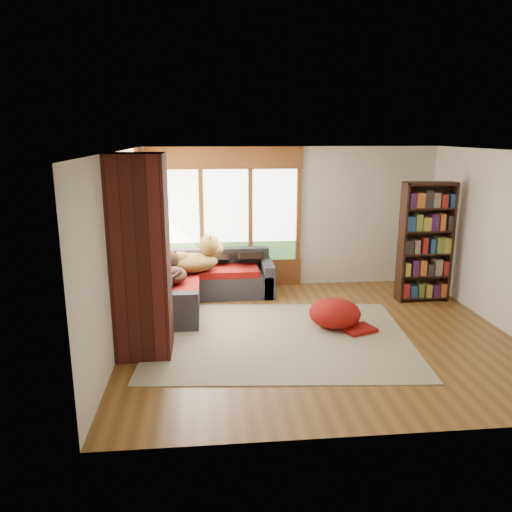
{
  "coord_description": "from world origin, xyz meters",
  "views": [
    {
      "loc": [
        -1.55,
        -6.62,
        2.83
      ],
      "look_at": [
        -0.8,
        0.97,
        0.95
      ],
      "focal_mm": 35.0,
      "sensor_mm": 36.0,
      "label": 1
    }
  ],
  "objects_px": {
    "pouf": "(335,312)",
    "dog_tan": "(196,255)",
    "brick_chimney": "(141,257)",
    "sectional_sofa": "(185,284)",
    "dog_brindle": "(172,268)",
    "area_rug": "(279,338)",
    "bookshelf": "(426,242)"
  },
  "relations": [
    {
      "from": "sectional_sofa",
      "to": "dog_tan",
      "type": "relative_size",
      "value": 2.0
    },
    {
      "from": "brick_chimney",
      "to": "area_rug",
      "type": "distance_m",
      "value": 2.26
    },
    {
      "from": "bookshelf",
      "to": "dog_tan",
      "type": "height_order",
      "value": "bookshelf"
    },
    {
      "from": "area_rug",
      "to": "dog_brindle",
      "type": "distance_m",
      "value": 2.13
    },
    {
      "from": "pouf",
      "to": "dog_brindle",
      "type": "distance_m",
      "value": 2.66
    },
    {
      "from": "area_rug",
      "to": "dog_tan",
      "type": "relative_size",
      "value": 3.32
    },
    {
      "from": "brick_chimney",
      "to": "pouf",
      "type": "distance_m",
      "value": 3.0
    },
    {
      "from": "area_rug",
      "to": "pouf",
      "type": "relative_size",
      "value": 4.71
    },
    {
      "from": "pouf",
      "to": "dog_tan",
      "type": "xyz_separation_m",
      "value": [
        -2.08,
        1.41,
        0.59
      ]
    },
    {
      "from": "bookshelf",
      "to": "dog_tan",
      "type": "distance_m",
      "value": 3.92
    },
    {
      "from": "sectional_sofa",
      "to": "bookshelf",
      "type": "height_order",
      "value": "bookshelf"
    },
    {
      "from": "pouf",
      "to": "dog_brindle",
      "type": "xyz_separation_m",
      "value": [
        -2.45,
        0.9,
        0.51
      ]
    },
    {
      "from": "bookshelf",
      "to": "brick_chimney",
      "type": "bearing_deg",
      "value": -159.64
    },
    {
      "from": "sectional_sofa",
      "to": "dog_brindle",
      "type": "height_order",
      "value": "dog_brindle"
    },
    {
      "from": "dog_tan",
      "to": "area_rug",
      "type": "bearing_deg",
      "value": -73.93
    },
    {
      "from": "pouf",
      "to": "dog_tan",
      "type": "height_order",
      "value": "dog_tan"
    },
    {
      "from": "dog_tan",
      "to": "dog_brindle",
      "type": "height_order",
      "value": "dog_tan"
    },
    {
      "from": "brick_chimney",
      "to": "pouf",
      "type": "height_order",
      "value": "brick_chimney"
    },
    {
      "from": "pouf",
      "to": "brick_chimney",
      "type": "bearing_deg",
      "value": -166.96
    },
    {
      "from": "brick_chimney",
      "to": "sectional_sofa",
      "type": "xyz_separation_m",
      "value": [
        0.45,
        2.05,
        -1.0
      ]
    },
    {
      "from": "area_rug",
      "to": "dog_tan",
      "type": "xyz_separation_m",
      "value": [
        -1.19,
        1.77,
        0.8
      ]
    },
    {
      "from": "pouf",
      "to": "dog_tan",
      "type": "distance_m",
      "value": 2.59
    },
    {
      "from": "bookshelf",
      "to": "dog_tan",
      "type": "relative_size",
      "value": 1.87
    },
    {
      "from": "sectional_sofa",
      "to": "dog_tan",
      "type": "xyz_separation_m",
      "value": [
        0.19,
        -0.0,
        0.51
      ]
    },
    {
      "from": "sectional_sofa",
      "to": "dog_brindle",
      "type": "relative_size",
      "value": 2.83
    },
    {
      "from": "brick_chimney",
      "to": "bookshelf",
      "type": "relative_size",
      "value": 1.27
    },
    {
      "from": "brick_chimney",
      "to": "area_rug",
      "type": "xyz_separation_m",
      "value": [
        1.83,
        0.27,
        -1.29
      ]
    },
    {
      "from": "brick_chimney",
      "to": "dog_tan",
      "type": "bearing_deg",
      "value": 72.62
    },
    {
      "from": "sectional_sofa",
      "to": "dog_tan",
      "type": "distance_m",
      "value": 0.54
    },
    {
      "from": "dog_tan",
      "to": "dog_brindle",
      "type": "relative_size",
      "value": 1.41
    },
    {
      "from": "brick_chimney",
      "to": "pouf",
      "type": "bearing_deg",
      "value": 13.04
    },
    {
      "from": "area_rug",
      "to": "sectional_sofa",
      "type": "bearing_deg",
      "value": 127.95
    }
  ]
}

